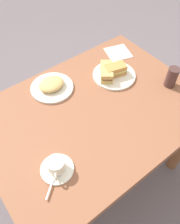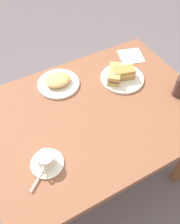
# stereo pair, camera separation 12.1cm
# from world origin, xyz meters

# --- Properties ---
(ground_plane) EXTENTS (6.00, 6.00, 0.00)m
(ground_plane) POSITION_xyz_m (0.00, 0.00, 0.00)
(ground_plane) COLOR #635A5F
(dining_table) EXTENTS (1.19, 0.86, 0.73)m
(dining_table) POSITION_xyz_m (0.00, 0.00, 0.61)
(dining_table) COLOR brown
(dining_table) RESTS_ON ground_plane
(sandwich_plate) EXTENTS (0.26, 0.26, 0.01)m
(sandwich_plate) POSITION_xyz_m (-0.26, -0.13, 0.74)
(sandwich_plate) COLOR silver
(sandwich_plate) RESTS_ON dining_table
(sandwich_front) EXTENTS (0.14, 0.10, 0.06)m
(sandwich_front) POSITION_xyz_m (-0.27, -0.13, 0.78)
(sandwich_front) COLOR #B78043
(sandwich_front) RESTS_ON sandwich_plate
(sandwich_back) EXTENTS (0.15, 0.16, 0.06)m
(sandwich_back) POSITION_xyz_m (-0.22, -0.15, 0.78)
(sandwich_back) COLOR tan
(sandwich_back) RESTS_ON sandwich_plate
(coffee_saucer) EXTENTS (0.15, 0.15, 0.01)m
(coffee_saucer) POSITION_xyz_m (0.34, 0.17, 0.74)
(coffee_saucer) COLOR silver
(coffee_saucer) RESTS_ON dining_table
(coffee_cup) EXTENTS (0.08, 0.10, 0.07)m
(coffee_cup) POSITION_xyz_m (0.34, 0.17, 0.78)
(coffee_cup) COLOR silver
(coffee_cup) RESTS_ON coffee_saucer
(spoon) EXTENTS (0.08, 0.07, 0.01)m
(spoon) POSITION_xyz_m (0.40, 0.22, 0.74)
(spoon) COLOR silver
(spoon) RESTS_ON coffee_saucer
(side_plate) EXTENTS (0.25, 0.25, 0.01)m
(side_plate) POSITION_xyz_m (0.09, -0.27, 0.74)
(side_plate) COLOR silver
(side_plate) RESTS_ON dining_table
(side_food_pile) EXTENTS (0.15, 0.12, 0.04)m
(side_food_pile) POSITION_xyz_m (0.09, -0.27, 0.77)
(side_food_pile) COLOR tan
(side_food_pile) RESTS_ON side_plate
(napkin) EXTENTS (0.19, 0.19, 0.00)m
(napkin) POSITION_xyz_m (-0.43, -0.28, 0.73)
(napkin) COLOR white
(napkin) RESTS_ON dining_table
(drinking_glass) EXTENTS (0.06, 0.06, 0.12)m
(drinking_glass) POSITION_xyz_m (-0.47, 0.12, 0.79)
(drinking_glass) COLOR #462D2B
(drinking_glass) RESTS_ON dining_table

